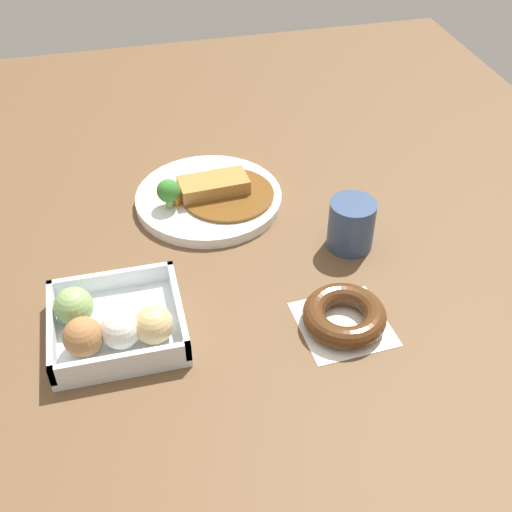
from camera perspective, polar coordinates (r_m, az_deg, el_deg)
The scene contains 5 objects.
ground_plane at distance 1.05m, azimuth -6.12°, elevation 1.00°, with size 1.60×1.60×0.00m, color brown.
curry_plate at distance 1.13m, azimuth -4.12°, elevation 5.21°, with size 0.25×0.25×0.07m.
donut_box at distance 0.90m, azimuth -12.41°, elevation -5.90°, with size 0.18×0.17×0.07m.
chocolate_ring_donut at distance 0.91m, azimuth 7.70°, elevation -5.20°, with size 0.13×0.13×0.03m.
coffee_mug at distance 1.03m, azimuth 8.30°, elevation 2.72°, with size 0.07×0.07×0.08m, color #33476B.
Camera 1 is at (-0.08, -0.81, 0.67)m, focal length 45.89 mm.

